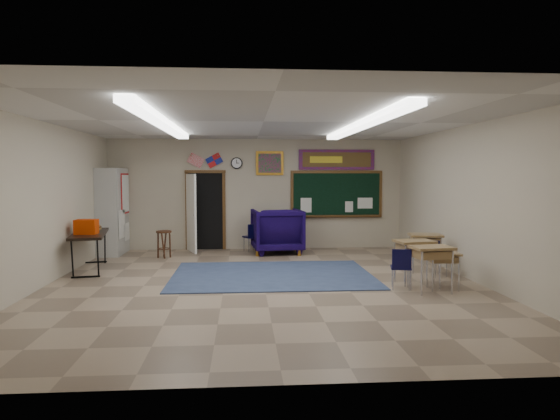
{
  "coord_description": "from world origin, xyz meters",
  "views": [
    {
      "loc": [
        -0.38,
        -9.16,
        2.02
      ],
      "look_at": [
        0.41,
        1.5,
        1.28
      ],
      "focal_mm": 32.0,
      "sensor_mm": 36.0,
      "label": 1
    }
  ],
  "objects": [
    {
      "name": "doorway",
      "position": [
        -1.5,
        4.35,
        1.06
      ],
      "size": [
        1.1,
        0.89,
        2.16
      ],
      "color": "black",
      "rests_on": "back_wall"
    },
    {
      "name": "framed_art_print",
      "position": [
        0.35,
        4.47,
        2.35
      ],
      "size": [
        0.75,
        0.05,
        0.65
      ],
      "color": "#9D6A1E",
      "rests_on": "back_wall"
    },
    {
      "name": "student_chair_desk_a",
      "position": [
        2.41,
        -0.58,
        0.37
      ],
      "size": [
        0.44,
        0.44,
        0.73
      ],
      "primitive_type": null,
      "rotation": [
        0.0,
        0.0,
        2.9
      ],
      "color": "black",
      "rests_on": "floor"
    },
    {
      "name": "bulletin_board",
      "position": [
        2.2,
        4.47,
        2.45
      ],
      "size": [
        2.1,
        0.05,
        0.55
      ],
      "color": "red",
      "rests_on": "back_wall"
    },
    {
      "name": "fluorescent_strips",
      "position": [
        0.0,
        0.0,
        2.94
      ],
      "size": [
        3.86,
        6.0,
        0.1
      ],
      "primitive_type": null,
      "color": "white",
      "rests_on": "ceiling"
    },
    {
      "name": "ceiling",
      "position": [
        0.0,
        0.0,
        3.0
      ],
      "size": [
        8.0,
        9.0,
        0.04
      ],
      "primitive_type": "cube",
      "color": "silver",
      "rests_on": "back_wall"
    },
    {
      "name": "wingback_armchair",
      "position": [
        0.5,
        3.71,
        0.58
      ],
      "size": [
        1.36,
        1.39,
        1.16
      ],
      "primitive_type": "imported",
      "rotation": [
        0.0,
        0.0,
        3.24
      ],
      "color": "black",
      "rests_on": "floor"
    },
    {
      "name": "wall_clock",
      "position": [
        -0.55,
        4.47,
        2.35
      ],
      "size": [
        0.32,
        0.05,
        0.32
      ],
      "color": "black",
      "rests_on": "back_wall"
    },
    {
      "name": "student_desk_back_left",
      "position": [
        2.85,
        -0.89,
        0.45
      ],
      "size": [
        0.73,
        0.58,
        0.8
      ],
      "rotation": [
        0.0,
        0.0,
        0.13
      ],
      "color": "#987347",
      "rests_on": "floor"
    },
    {
      "name": "student_desk_back_right",
      "position": [
        3.14,
        -0.67,
        0.37
      ],
      "size": [
        0.58,
        0.45,
        0.66
      ],
      "rotation": [
        0.0,
        0.0,
        -0.07
      ],
      "color": "#987347",
      "rests_on": "floor"
    },
    {
      "name": "student_chair_reading",
      "position": [
        -0.18,
        4.0,
        0.37
      ],
      "size": [
        0.5,
        0.5,
        0.74
      ],
      "primitive_type": null,
      "rotation": [
        0.0,
        0.0,
        3.61
      ],
      "color": "black",
      "rests_on": "floor"
    },
    {
      "name": "folding_table",
      "position": [
        -3.65,
        1.65,
        0.44
      ],
      "size": [
        1.0,
        2.03,
        1.11
      ],
      "rotation": [
        0.0,
        0.0,
        0.19
      ],
      "color": "black",
      "rests_on": "floor"
    },
    {
      "name": "back_wall",
      "position": [
        0.0,
        4.5,
        1.5
      ],
      "size": [
        8.0,
        0.04,
        3.0
      ],
      "primitive_type": "cube",
      "color": "#AEA18D",
      "rests_on": "floor"
    },
    {
      "name": "right_wall",
      "position": [
        4.0,
        0.0,
        1.5
      ],
      "size": [
        0.04,
        9.0,
        3.0
      ],
      "primitive_type": "cube",
      "color": "#AEA18D",
      "rests_on": "floor"
    },
    {
      "name": "wall_flags",
      "position": [
        -1.4,
        4.44,
        2.48
      ],
      "size": [
        1.16,
        0.06,
        0.7
      ],
      "primitive_type": null,
      "color": "red",
      "rests_on": "back_wall"
    },
    {
      "name": "student_desk_front_right",
      "position": [
        3.41,
        0.92,
        0.44
      ],
      "size": [
        0.73,
        0.59,
        0.8
      ],
      "rotation": [
        0.0,
        0.0,
        -0.15
      ],
      "color": "#987347",
      "rests_on": "floor"
    },
    {
      "name": "floor",
      "position": [
        0.0,
        0.0,
        0.0
      ],
      "size": [
        9.0,
        9.0,
        0.0
      ],
      "primitive_type": "plane",
      "color": "gray",
      "rests_on": "ground"
    },
    {
      "name": "student_desk_front_left",
      "position": [
        2.8,
        -0.17,
        0.45
      ],
      "size": [
        0.75,
        0.61,
        0.81
      ],
      "rotation": [
        0.0,
        0.0,
        0.15
      ],
      "color": "#987347",
      "rests_on": "floor"
    },
    {
      "name": "front_wall",
      "position": [
        0.0,
        -4.5,
        1.5
      ],
      "size": [
        8.0,
        0.04,
        3.0
      ],
      "primitive_type": "cube",
      "color": "#AEA18D",
      "rests_on": "floor"
    },
    {
      "name": "storage_cabinet",
      "position": [
        -3.71,
        3.85,
        1.1
      ],
      "size": [
        0.59,
        1.25,
        2.2
      ],
      "color": "#A9A9A4",
      "rests_on": "floor"
    },
    {
      "name": "student_chair_desk_b",
      "position": [
        3.48,
        0.44,
        0.35
      ],
      "size": [
        0.42,
        0.42,
        0.7
      ],
      "primitive_type": null,
      "rotation": [
        0.0,
        0.0,
        0.25
      ],
      "color": "black",
      "rests_on": "floor"
    },
    {
      "name": "chalkboard",
      "position": [
        2.2,
        4.46,
        1.46
      ],
      "size": [
        2.55,
        0.14,
        1.3
      ],
      "color": "#583819",
      "rests_on": "back_wall"
    },
    {
      "name": "wooden_stool",
      "position": [
        -2.32,
        3.15,
        0.34
      ],
      "size": [
        0.38,
        0.38,
        0.66
      ],
      "color": "#462515",
      "rests_on": "floor"
    },
    {
      "name": "area_rug",
      "position": [
        0.2,
        0.8,
        0.01
      ],
      "size": [
        4.0,
        3.0,
        0.02
      ],
      "primitive_type": "cube",
      "color": "#38476A",
      "rests_on": "floor"
    },
    {
      "name": "left_wall",
      "position": [
        -4.0,
        0.0,
        1.5
      ],
      "size": [
        0.04,
        9.0,
        3.0
      ],
      "primitive_type": "cube",
      "color": "#AEA18D",
      "rests_on": "floor"
    }
  ]
}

